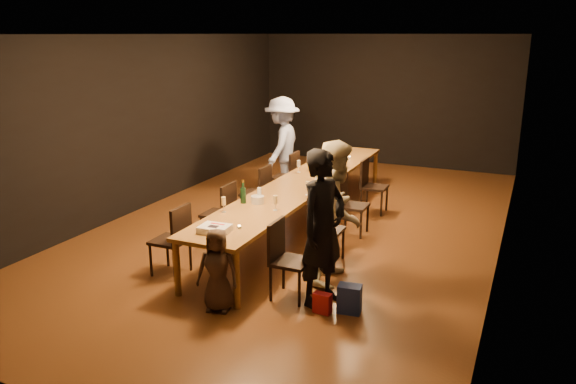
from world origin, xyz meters
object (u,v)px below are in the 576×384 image
at_px(man_blue, 282,145).
at_px(child, 217,270).
at_px(chair_right_0, 291,261).
at_px(chair_left_3, 285,177).
at_px(birthday_cake, 215,229).
at_px(plate_stack, 258,200).
at_px(chair_right_2, 354,205).
at_px(chair_left_1, 218,213).
at_px(table, 303,184).
at_px(chair_right_1, 327,229).
at_px(champagne_bottle, 243,191).
at_px(chair_left_2, 255,193).
at_px(chair_left_0, 170,240).
at_px(woman_tan, 336,212).
at_px(chair_right_3, 375,186).
at_px(woman_birthday, 323,228).
at_px(ice_bucket, 316,163).

distance_m(man_blue, child, 4.95).
bearing_deg(chair_right_0, chair_left_3, -154.72).
xyz_separation_m(birthday_cake, plate_stack, (-0.07, 1.25, 0.01)).
distance_m(chair_right_2, chair_left_1, 2.08).
relative_size(chair_left_3, man_blue, 0.50).
height_order(table, chair_left_3, chair_left_3).
xyz_separation_m(chair_right_1, plate_stack, (-0.97, -0.14, 0.34)).
distance_m(table, birthday_cake, 2.60).
height_order(chair_right_2, champagne_bottle, champagne_bottle).
bearing_deg(table, chair_left_3, 125.31).
relative_size(chair_right_2, chair_left_2, 1.00).
bearing_deg(chair_left_1, chair_left_0, -180.00).
distance_m(table, child, 3.02).
distance_m(chair_right_0, woman_tan, 0.88).
bearing_deg(man_blue, champagne_bottle, 8.73).
relative_size(woman_tan, champagne_bottle, 5.36).
xyz_separation_m(chair_right_2, woman_tan, (0.30, -1.69, 0.43)).
bearing_deg(chair_right_1, chair_left_3, -144.69).
bearing_deg(chair_right_3, chair_left_0, -25.28).
distance_m(chair_right_1, chair_right_3, 2.40).
distance_m(chair_right_3, chair_left_2, 2.08).
bearing_deg(chair_left_0, chair_left_2, 0.00).
relative_size(chair_left_2, chair_left_3, 1.00).
height_order(man_blue, birthday_cake, man_blue).
xyz_separation_m(chair_right_1, champagne_bottle, (-1.15, -0.22, 0.45)).
bearing_deg(chair_left_3, woman_tan, -145.36).
distance_m(chair_right_3, birthday_cake, 3.92).
xyz_separation_m(chair_left_3, woman_tan, (2.00, -2.89, 0.43)).
bearing_deg(chair_right_1, chair_left_1, -90.00).
distance_m(chair_left_2, woman_birthday, 3.16).
xyz_separation_m(chair_left_3, ice_bucket, (0.75, -0.36, 0.40)).
distance_m(chair_right_1, chair_left_3, 2.94).
xyz_separation_m(chair_right_2, chair_left_2, (-1.70, 0.00, 0.00)).
xyz_separation_m(chair_right_3, man_blue, (-2.00, 0.53, 0.47)).
relative_size(woman_birthday, child, 1.88).
bearing_deg(woman_birthday, ice_bucket, 42.44).
height_order(chair_left_0, child, child).
distance_m(chair_left_2, plate_stack, 1.56).
bearing_deg(plate_stack, ice_bucket, 89.47).
relative_size(chair_left_2, child, 0.97).
relative_size(table, champagne_bottle, 18.01).
bearing_deg(chair_right_3, chair_right_1, -0.00).
xyz_separation_m(chair_left_0, ice_bucket, (0.75, 3.24, 0.40)).
height_order(chair_right_2, man_blue, man_blue).
bearing_deg(table, plate_stack, -95.10).
distance_m(man_blue, plate_stack, 3.24).
xyz_separation_m(plate_stack, champagne_bottle, (-0.18, -0.08, 0.12)).
distance_m(man_blue, ice_bucket, 1.38).
distance_m(chair_left_0, chair_left_2, 2.40).
bearing_deg(champagne_bottle, chair_left_3, 101.81).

